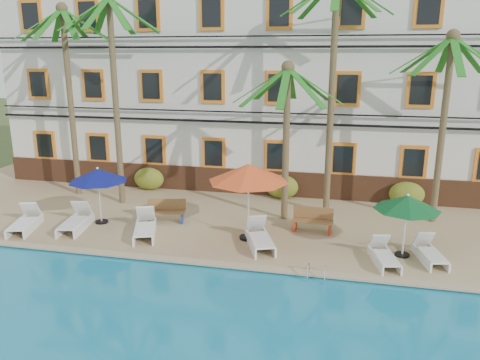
% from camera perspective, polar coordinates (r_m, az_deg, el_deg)
% --- Properties ---
extents(ground, '(100.00, 100.00, 0.00)m').
position_cam_1_polar(ground, '(16.14, -4.66, -9.48)').
color(ground, '#384C23').
rests_on(ground, ground).
extents(pool_deck, '(30.00, 12.00, 0.25)m').
position_cam_1_polar(pool_deck, '(20.59, -0.58, -3.52)').
color(pool_deck, tan).
rests_on(pool_deck, ground).
extents(pool_coping, '(30.00, 0.35, 0.06)m').
position_cam_1_polar(pool_coping, '(15.25, -5.69, -9.88)').
color(pool_coping, tan).
rests_on(pool_coping, pool_deck).
extents(hotel_building, '(25.40, 6.44, 10.22)m').
position_cam_1_polar(hotel_building, '(24.42, 2.10, 11.99)').
color(hotel_building, silver).
rests_on(hotel_building, pool_deck).
extents(palm_a, '(4.22, 4.22, 8.62)m').
position_cam_1_polar(palm_a, '(22.76, -20.22, 11.76)').
color(palm_a, brown).
rests_on(palm_a, pool_deck).
extents(palm_b, '(4.22, 4.22, 8.91)m').
position_cam_1_polar(palm_b, '(20.73, -15.13, 12.38)').
color(palm_b, brown).
rests_on(palm_b, pool_deck).
extents(palm_c, '(4.22, 4.22, 6.23)m').
position_cam_1_polar(palm_c, '(18.18, 5.71, 7.55)').
color(palm_c, brown).
rests_on(palm_c, pool_deck).
extents(palm_d, '(4.22, 4.22, 9.45)m').
position_cam_1_polar(palm_d, '(19.00, 11.26, 13.31)').
color(palm_d, brown).
rests_on(palm_d, pool_deck).
extents(palm_e, '(4.22, 4.22, 7.33)m').
position_cam_1_polar(palm_e, '(19.29, 23.78, 8.75)').
color(palm_e, brown).
rests_on(palm_e, pool_deck).
extents(shrub_left, '(1.50, 0.90, 1.10)m').
position_cam_1_polar(shrub_left, '(23.30, -11.03, 0.16)').
color(shrub_left, '#1E5C1A').
rests_on(shrub_left, pool_deck).
extents(shrub_mid, '(1.50, 0.90, 1.10)m').
position_cam_1_polar(shrub_mid, '(21.58, 5.14, -0.82)').
color(shrub_mid, '#1E5C1A').
rests_on(shrub_mid, pool_deck).
extents(shrub_right, '(1.50, 0.90, 1.10)m').
position_cam_1_polar(shrub_right, '(21.61, 19.65, -1.64)').
color(shrub_right, '#1E5C1A').
rests_on(shrub_right, pool_deck).
extents(umbrella_blue, '(2.26, 2.26, 2.26)m').
position_cam_1_polar(umbrella_blue, '(18.81, -16.93, 0.53)').
color(umbrella_blue, black).
rests_on(umbrella_blue, pool_deck).
extents(umbrella_red, '(2.86, 2.86, 2.85)m').
position_cam_1_polar(umbrella_red, '(16.27, 1.04, 0.83)').
color(umbrella_red, black).
rests_on(umbrella_red, pool_deck).
extents(umbrella_green, '(2.14, 2.14, 2.15)m').
position_cam_1_polar(umbrella_green, '(15.94, 19.71, -2.68)').
color(umbrella_green, black).
rests_on(umbrella_green, pool_deck).
extents(lounger_a, '(1.22, 2.10, 0.94)m').
position_cam_1_polar(lounger_a, '(19.54, -24.73, -4.67)').
color(lounger_a, white).
rests_on(lounger_a, pool_deck).
extents(lounger_b, '(1.06, 2.14, 0.97)m').
position_cam_1_polar(lounger_b, '(18.89, -19.37, -4.75)').
color(lounger_b, white).
rests_on(lounger_b, pool_deck).
extents(lounger_c, '(1.38, 2.17, 0.97)m').
position_cam_1_polar(lounger_c, '(17.57, -11.52, -5.65)').
color(lounger_c, white).
rests_on(lounger_c, pool_deck).
extents(lounger_d, '(1.43, 2.18, 0.97)m').
position_cam_1_polar(lounger_d, '(16.29, 2.39, -7.04)').
color(lounger_d, white).
rests_on(lounger_d, pool_deck).
extents(lounger_e, '(0.97, 1.83, 0.82)m').
position_cam_1_polar(lounger_e, '(15.73, 17.14, -8.77)').
color(lounger_e, white).
rests_on(lounger_e, pool_deck).
extents(lounger_f, '(0.97, 1.83, 0.82)m').
position_cam_1_polar(lounger_f, '(16.41, 22.10, -8.22)').
color(lounger_f, white).
rests_on(lounger_f, pool_deck).
extents(bench_left, '(1.57, 0.85, 0.93)m').
position_cam_1_polar(bench_left, '(18.70, -9.07, -3.74)').
color(bench_left, olive).
rests_on(bench_left, pool_deck).
extents(bench_right, '(1.53, 0.60, 0.93)m').
position_cam_1_polar(bench_right, '(17.75, 8.89, -4.77)').
color(bench_right, olive).
rests_on(bench_right, pool_deck).
extents(pool_ladder, '(0.54, 0.74, 0.74)m').
position_cam_1_polar(pool_ladder, '(14.52, 9.31, -11.50)').
color(pool_ladder, silver).
rests_on(pool_ladder, ground).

